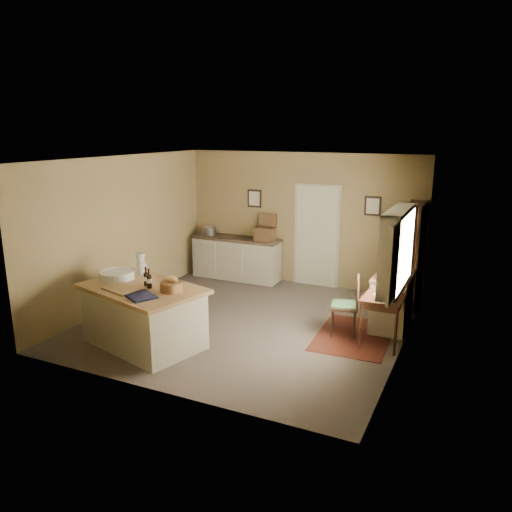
% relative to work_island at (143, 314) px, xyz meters
% --- Properties ---
extents(ground, '(5.00, 5.00, 0.00)m').
position_rel_work_island_xyz_m(ground, '(1.03, 1.44, -0.48)').
color(ground, brown).
rests_on(ground, ground).
extents(wall_back, '(5.00, 0.10, 2.70)m').
position_rel_work_island_xyz_m(wall_back, '(1.03, 3.94, 0.87)').
color(wall_back, olive).
rests_on(wall_back, ground).
extents(wall_front, '(5.00, 0.10, 2.70)m').
position_rel_work_island_xyz_m(wall_front, '(1.03, -1.06, 0.87)').
color(wall_front, olive).
rests_on(wall_front, ground).
extents(wall_left, '(0.10, 5.00, 2.70)m').
position_rel_work_island_xyz_m(wall_left, '(-1.47, 1.44, 0.87)').
color(wall_left, olive).
rests_on(wall_left, ground).
extents(wall_right, '(0.10, 5.00, 2.70)m').
position_rel_work_island_xyz_m(wall_right, '(3.53, 1.44, 0.87)').
color(wall_right, olive).
rests_on(wall_right, ground).
extents(ceiling, '(5.00, 5.00, 0.00)m').
position_rel_work_island_xyz_m(ceiling, '(1.03, 1.44, 2.22)').
color(ceiling, silver).
rests_on(ceiling, wall_back).
extents(door, '(0.97, 0.06, 2.11)m').
position_rel_work_island_xyz_m(door, '(1.38, 3.91, 0.57)').
color(door, beige).
rests_on(door, ground).
extents(framed_prints, '(2.82, 0.02, 0.38)m').
position_rel_work_island_xyz_m(framed_prints, '(1.23, 3.92, 1.24)').
color(framed_prints, black).
rests_on(framed_prints, ground).
extents(window, '(0.25, 1.99, 1.12)m').
position_rel_work_island_xyz_m(window, '(3.45, 1.24, 1.07)').
color(window, '#B5B192').
rests_on(window, ground).
extents(work_island, '(2.05, 1.61, 1.20)m').
position_rel_work_island_xyz_m(work_island, '(0.00, 0.00, 0.00)').
color(work_island, '#B5B192').
rests_on(work_island, ground).
extents(sideboard, '(1.94, 0.55, 1.18)m').
position_rel_work_island_xyz_m(sideboard, '(-0.31, 3.64, -0.00)').
color(sideboard, '#B5B192').
rests_on(sideboard, ground).
extents(rug, '(1.17, 1.65, 0.01)m').
position_rel_work_island_xyz_m(rug, '(2.78, 1.62, -0.48)').
color(rug, '#43140D').
rests_on(rug, ground).
extents(writing_desk, '(0.58, 0.94, 0.82)m').
position_rel_work_island_xyz_m(writing_desk, '(3.23, 1.62, 0.19)').
color(writing_desk, '#361D12').
rests_on(writing_desk, ground).
extents(desk_chair, '(0.52, 0.52, 0.93)m').
position_rel_work_island_xyz_m(desk_chair, '(2.60, 1.65, -0.01)').
color(desk_chair, black).
rests_on(desk_chair, ground).
extents(right_cabinet, '(0.57, 1.01, 0.99)m').
position_rel_work_island_xyz_m(right_cabinet, '(3.23, 2.25, -0.02)').
color(right_cabinet, '#B5B192').
rests_on(right_cabinet, ground).
extents(shelving_unit, '(0.32, 0.85, 1.90)m').
position_rel_work_island_xyz_m(shelving_unit, '(3.38, 3.44, 0.47)').
color(shelving_unit, black).
rests_on(shelving_unit, ground).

